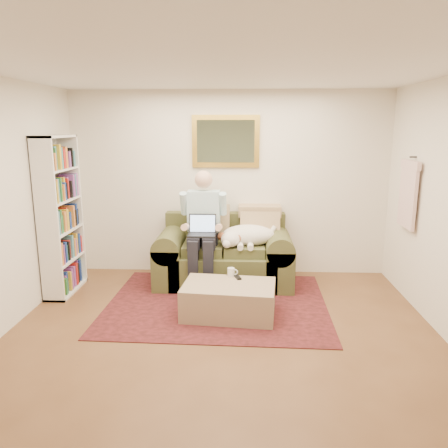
# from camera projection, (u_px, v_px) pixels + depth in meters

# --- Properties ---
(room_shell) EXTENTS (4.51, 5.00, 2.61)m
(room_shell) POSITION_uv_depth(u_px,v_px,m) (221.00, 213.00, 4.13)
(room_shell) COLOR brown
(room_shell) RESTS_ON ground
(rug) EXTENTS (2.67, 2.17, 0.01)m
(rug) POSITION_uv_depth(u_px,v_px,m) (217.00, 303.00, 5.30)
(rug) COLOR black
(rug) RESTS_ON room_shell
(sofa) EXTENTS (1.83, 0.93, 1.10)m
(sofa) POSITION_uv_depth(u_px,v_px,m) (224.00, 260.00, 5.96)
(sofa) COLOR brown
(sofa) RESTS_ON room_shell
(seated_man) EXTENTS (0.60, 0.86, 1.54)m
(seated_man) POSITION_uv_depth(u_px,v_px,m) (203.00, 231.00, 5.70)
(seated_man) COLOR #8CCCD8
(seated_man) RESTS_ON sofa
(laptop) EXTENTS (0.35, 0.28, 0.26)m
(laptop) POSITION_uv_depth(u_px,v_px,m) (202.00, 229.00, 5.63)
(laptop) COLOR black
(laptop) RESTS_ON seated_man
(sleeping_dog) EXTENTS (0.75, 0.47, 0.28)m
(sleeping_dog) POSITION_uv_depth(u_px,v_px,m) (249.00, 235.00, 5.77)
(sleeping_dog) COLOR white
(sleeping_dog) RESTS_ON sofa
(ottoman) EXTENTS (1.08, 0.75, 0.37)m
(ottoman) POSITION_uv_depth(u_px,v_px,m) (229.00, 300.00, 4.93)
(ottoman) COLOR tan
(ottoman) RESTS_ON room_shell
(coffee_mug) EXTENTS (0.08, 0.08, 0.10)m
(coffee_mug) POSITION_uv_depth(u_px,v_px,m) (231.00, 272.00, 5.15)
(coffee_mug) COLOR white
(coffee_mug) RESTS_ON ottoman
(tv_remote) EXTENTS (0.09, 0.16, 0.02)m
(tv_remote) POSITION_uv_depth(u_px,v_px,m) (238.00, 277.00, 5.09)
(tv_remote) COLOR black
(tv_remote) RESTS_ON ottoman
(bookshelf) EXTENTS (0.28, 0.80, 2.00)m
(bookshelf) POSITION_uv_depth(u_px,v_px,m) (60.00, 216.00, 5.50)
(bookshelf) COLOR white
(bookshelf) RESTS_ON room_shell
(wall_mirror) EXTENTS (0.94, 0.04, 0.72)m
(wall_mirror) POSITION_uv_depth(u_px,v_px,m) (226.00, 141.00, 6.06)
(wall_mirror) COLOR gold
(wall_mirror) RESTS_ON room_shell
(hanging_shirt) EXTENTS (0.06, 0.52, 0.90)m
(hanging_shirt) POSITION_uv_depth(u_px,v_px,m) (408.00, 191.00, 5.24)
(hanging_shirt) COLOR beige
(hanging_shirt) RESTS_ON room_shell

